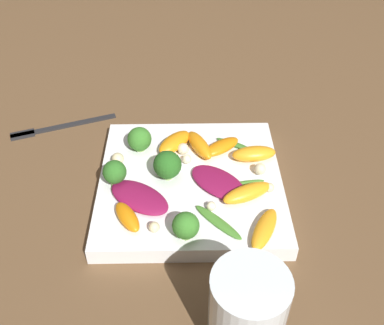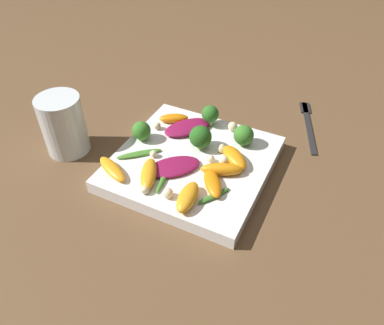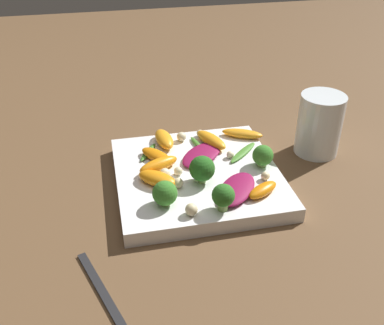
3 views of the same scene
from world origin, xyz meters
name	(u,v)px [view 2 (image 2 of 3)]	position (x,y,z in m)	size (l,w,h in m)	color
ground_plane	(192,168)	(0.00, 0.00, 0.00)	(2.40, 2.40, 0.00)	brown
plate	(192,163)	(0.00, 0.00, 0.01)	(0.27, 0.27, 0.03)	white
drinking_glass	(63,125)	(0.24, 0.06, 0.06)	(0.08, 0.08, 0.12)	white
fork	(308,120)	(-0.16, -0.25, 0.00)	(0.08, 0.18, 0.01)	#262628
radicchio_leaf_0	(173,167)	(0.02, 0.04, 0.03)	(0.10, 0.10, 0.01)	maroon
radicchio_leaf_1	(187,127)	(0.05, -0.07, 0.03)	(0.10, 0.11, 0.01)	maroon
orange_segment_0	(234,157)	(-0.07, -0.02, 0.04)	(0.07, 0.07, 0.02)	orange
orange_segment_1	(149,174)	(0.04, 0.08, 0.04)	(0.06, 0.08, 0.02)	orange
orange_segment_2	(174,118)	(0.08, -0.09, 0.03)	(0.06, 0.05, 0.02)	orange
orange_segment_3	(221,169)	(-0.06, 0.02, 0.04)	(0.08, 0.05, 0.02)	orange
orange_segment_4	(188,197)	(-0.04, 0.10, 0.04)	(0.04, 0.07, 0.02)	orange
orange_segment_5	(213,183)	(-0.06, 0.05, 0.03)	(0.06, 0.07, 0.02)	orange
orange_segment_6	(112,169)	(0.11, 0.09, 0.03)	(0.08, 0.06, 0.01)	orange
broccoli_floret_0	(210,115)	(0.01, -0.11, 0.05)	(0.03, 0.03, 0.04)	#7A9E51
broccoli_floret_1	(203,138)	(0.00, -0.03, 0.05)	(0.04, 0.04, 0.05)	#84AD5B
broccoli_floret_2	(141,131)	(0.11, -0.01, 0.04)	(0.04, 0.04, 0.04)	#84AD5B
broccoli_floret_3	(244,135)	(-0.07, -0.08, 0.05)	(0.04, 0.04, 0.04)	#84AD5B
arugula_sprig_0	(214,196)	(-0.07, 0.07, 0.03)	(0.04, 0.06, 0.01)	#3D7528
arugula_sprig_1	(163,178)	(0.02, 0.07, 0.03)	(0.02, 0.07, 0.01)	#47842D
arugula_sprig_2	(139,154)	(0.09, 0.04, 0.03)	(0.07, 0.07, 0.01)	#47842D
macadamia_nut_0	(153,154)	(0.07, 0.03, 0.03)	(0.01, 0.01, 0.01)	beige
macadamia_nut_1	(157,126)	(0.10, -0.05, 0.03)	(0.01, 0.01, 0.01)	beige
macadamia_nut_2	(233,126)	(-0.03, -0.11, 0.03)	(0.02, 0.02, 0.02)	beige
macadamia_nut_3	(222,148)	(-0.04, -0.04, 0.03)	(0.02, 0.02, 0.02)	beige
macadamia_nut_4	(145,190)	(0.03, 0.11, 0.03)	(0.01, 0.01, 0.01)	beige
macadamia_nut_5	(224,160)	(-0.06, -0.01, 0.03)	(0.02, 0.02, 0.02)	beige
macadamia_nut_6	(168,193)	(-0.01, 0.10, 0.03)	(0.02, 0.02, 0.02)	beige
macadamia_nut_7	(211,159)	(-0.03, -0.01, 0.03)	(0.01, 0.01, 0.01)	beige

